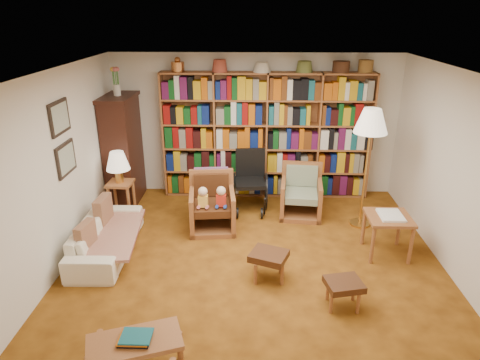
{
  "coord_description": "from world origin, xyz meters",
  "views": [
    {
      "loc": [
        -0.04,
        -4.92,
        3.16
      ],
      "look_at": [
        -0.21,
        0.6,
        0.96
      ],
      "focal_mm": 32.0,
      "sensor_mm": 36.0,
      "label": 1
    }
  ],
  "objects_px": {
    "armchair_sage": "(300,195)",
    "floor_lamp": "(371,126)",
    "side_table_papers": "(388,222)",
    "armchair_leather": "(213,205)",
    "sofa": "(106,237)",
    "wheelchair": "(250,182)",
    "side_table_lamp": "(121,192)",
    "footstool_a": "(269,258)",
    "coffee_table": "(135,345)",
    "footstool_b": "(344,286)"
  },
  "relations": [
    {
      "from": "sofa",
      "to": "coffee_table",
      "type": "distance_m",
      "value": 2.31
    },
    {
      "from": "armchair_sage",
      "to": "coffee_table",
      "type": "xyz_separation_m",
      "value": [
        -1.85,
        -3.45,
        0.01
      ]
    },
    {
      "from": "wheelchair",
      "to": "coffee_table",
      "type": "relative_size",
      "value": 1.08
    },
    {
      "from": "sofa",
      "to": "wheelchair",
      "type": "distance_m",
      "value": 2.5
    },
    {
      "from": "side_table_lamp",
      "to": "side_table_papers",
      "type": "height_order",
      "value": "side_table_papers"
    },
    {
      "from": "footstool_b",
      "to": "side_table_lamp",
      "type": "bearing_deg",
      "value": 145.11
    },
    {
      "from": "side_table_papers",
      "to": "coffee_table",
      "type": "height_order",
      "value": "side_table_papers"
    },
    {
      "from": "side_table_lamp",
      "to": "coffee_table",
      "type": "bearing_deg",
      "value": -71.84
    },
    {
      "from": "footstool_b",
      "to": "armchair_leather",
      "type": "bearing_deg",
      "value": 130.66
    },
    {
      "from": "footstool_b",
      "to": "floor_lamp",
      "type": "bearing_deg",
      "value": 71.93
    },
    {
      "from": "sofa",
      "to": "side_table_lamp",
      "type": "height_order",
      "value": "side_table_lamp"
    },
    {
      "from": "wheelchair",
      "to": "footstool_a",
      "type": "bearing_deg",
      "value": -83.04
    },
    {
      "from": "armchair_sage",
      "to": "footstool_a",
      "type": "xyz_separation_m",
      "value": [
        -0.58,
        -1.91,
        -0.01
      ]
    },
    {
      "from": "armchair_sage",
      "to": "footstool_a",
      "type": "height_order",
      "value": "armchair_sage"
    },
    {
      "from": "side_table_lamp",
      "to": "armchair_sage",
      "type": "height_order",
      "value": "armchair_sage"
    },
    {
      "from": "sofa",
      "to": "armchair_leather",
      "type": "distance_m",
      "value": 1.64
    },
    {
      "from": "armchair_leather",
      "to": "side_table_lamp",
      "type": "bearing_deg",
      "value": 169.48
    },
    {
      "from": "sofa",
      "to": "armchair_leather",
      "type": "relative_size",
      "value": 1.89
    },
    {
      "from": "floor_lamp",
      "to": "footstool_b",
      "type": "xyz_separation_m",
      "value": [
        -0.66,
        -2.03,
        -1.32
      ]
    },
    {
      "from": "side_table_lamp",
      "to": "footstool_b",
      "type": "distance_m",
      "value": 3.85
    },
    {
      "from": "sofa",
      "to": "armchair_sage",
      "type": "bearing_deg",
      "value": -65.67
    },
    {
      "from": "side_table_lamp",
      "to": "floor_lamp",
      "type": "relative_size",
      "value": 0.33
    },
    {
      "from": "wheelchair",
      "to": "floor_lamp",
      "type": "distance_m",
      "value": 2.16
    },
    {
      "from": "armchair_sage",
      "to": "sofa",
      "type": "bearing_deg",
      "value": -154.37
    },
    {
      "from": "side_table_papers",
      "to": "armchair_leather",
      "type": "bearing_deg",
      "value": 162.95
    },
    {
      "from": "armchair_sage",
      "to": "wheelchair",
      "type": "height_order",
      "value": "wheelchair"
    },
    {
      "from": "armchair_leather",
      "to": "floor_lamp",
      "type": "relative_size",
      "value": 0.47
    },
    {
      "from": "footstool_a",
      "to": "side_table_papers",
      "type": "bearing_deg",
      "value": 21.52
    },
    {
      "from": "side_table_papers",
      "to": "floor_lamp",
      "type": "bearing_deg",
      "value": 99.6
    },
    {
      "from": "sofa",
      "to": "wheelchair",
      "type": "bearing_deg",
      "value": -53.8
    },
    {
      "from": "wheelchair",
      "to": "footstool_a",
      "type": "relative_size",
      "value": 1.88
    },
    {
      "from": "side_table_lamp",
      "to": "footstool_a",
      "type": "height_order",
      "value": "side_table_lamp"
    },
    {
      "from": "armchair_sage",
      "to": "footstool_a",
      "type": "bearing_deg",
      "value": -106.94
    },
    {
      "from": "floor_lamp",
      "to": "side_table_papers",
      "type": "bearing_deg",
      "value": -80.4
    },
    {
      "from": "footstool_a",
      "to": "coffee_table",
      "type": "bearing_deg",
      "value": -129.53
    },
    {
      "from": "armchair_sage",
      "to": "coffee_table",
      "type": "bearing_deg",
      "value": -118.24
    },
    {
      "from": "side_table_lamp",
      "to": "wheelchair",
      "type": "xyz_separation_m",
      "value": [
        2.07,
        0.4,
        0.03
      ]
    },
    {
      "from": "armchair_leather",
      "to": "wheelchair",
      "type": "bearing_deg",
      "value": 50.01
    },
    {
      "from": "side_table_papers",
      "to": "coffee_table",
      "type": "xyz_separation_m",
      "value": [
        -2.91,
        -2.19,
        -0.17
      ]
    },
    {
      "from": "armchair_sage",
      "to": "footstool_b",
      "type": "xyz_separation_m",
      "value": [
        0.25,
        -2.43,
        -0.04
      ]
    },
    {
      "from": "sofa",
      "to": "coffee_table",
      "type": "height_order",
      "value": "sofa"
    },
    {
      "from": "side_table_papers",
      "to": "armchair_sage",
      "type": "bearing_deg",
      "value": 129.75
    },
    {
      "from": "floor_lamp",
      "to": "footstool_b",
      "type": "distance_m",
      "value": 2.51
    },
    {
      "from": "armchair_leather",
      "to": "footstool_b",
      "type": "xyz_separation_m",
      "value": [
        1.65,
        -1.92,
        -0.08
      ]
    },
    {
      "from": "sofa",
      "to": "side_table_papers",
      "type": "distance_m",
      "value": 3.87
    },
    {
      "from": "sofa",
      "to": "footstool_a",
      "type": "height_order",
      "value": "sofa"
    },
    {
      "from": "footstool_a",
      "to": "coffee_table",
      "type": "distance_m",
      "value": 2.0
    },
    {
      "from": "armchair_sage",
      "to": "floor_lamp",
      "type": "height_order",
      "value": "floor_lamp"
    },
    {
      "from": "armchair_sage",
      "to": "side_table_papers",
      "type": "relative_size",
      "value": 1.36
    },
    {
      "from": "sofa",
      "to": "floor_lamp",
      "type": "relative_size",
      "value": 0.89
    }
  ]
}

